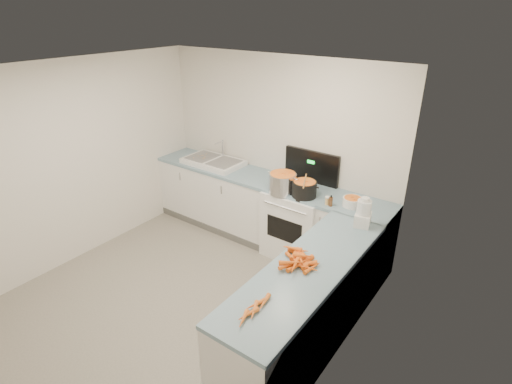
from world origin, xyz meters
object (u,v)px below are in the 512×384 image
Objects in this scene: sink at (213,162)px; black_pot at (304,190)px; spice_jar at (327,201)px; mixing_bowl at (352,202)px; food_processor at (363,214)px; stove at (298,221)px; steel_pot at (283,183)px; extract_bottle at (331,202)px.

sink reaches higher than black_pot.
sink is 1.94m from spice_jar.
spice_jar is at bearing -151.40° from mixing_bowl.
stove is at bearing 157.82° from food_processor.
spice_jar is (0.62, -0.01, -0.06)m from steel_pot.
black_pot is (0.29, 0.03, -0.02)m from steel_pot.
mixing_bowl is 0.45m from food_processor.
food_processor reaches higher than steel_pot.
spice_jar is (-0.05, 0.01, -0.01)m from extract_bottle.
stove is at bearing 135.07° from black_pot.
stove is 0.72m from spice_jar.
black_pot is 0.38m from extract_bottle.
black_pot is at bearing -170.38° from mixing_bowl.
extract_bottle is at bearing 156.08° from food_processor.
extract_bottle is (1.98, -0.21, 0.02)m from sink.
stove reaches higher than steel_pot.
steel_pot is 0.62m from spice_jar.
black_pot is 0.58m from mixing_bowl.
extract_bottle is at bearing -144.01° from mixing_bowl.
food_processor is (0.47, -0.21, 0.08)m from extract_bottle.
black_pot is 0.33m from spice_jar.
steel_pot is at bearing 168.68° from food_processor.
sink is at bearing 178.19° from mixing_bowl.
sink is at bearing 173.95° from spice_jar.
sink is at bearing 170.23° from food_processor.
black_pot is 2.72× the size of extract_bottle.
mixing_bowl is (2.18, -0.07, 0.01)m from sink.
extract_bottle reaches higher than spice_jar.
extract_bottle is 0.05m from spice_jar.
spice_jar is (0.33, -0.04, -0.04)m from black_pot.
steel_pot is at bearing -8.42° from sink.
extract_bottle is (0.67, -0.02, -0.05)m from steel_pot.
sink is 10.12× the size of spice_jar.
black_pot is at bearing 5.35° from steel_pot.
food_processor is at bearing -22.76° from spice_jar.
mixing_bowl is (0.73, -0.05, 0.52)m from stove.
steel_pot is 0.67m from extract_bottle.
stove is 0.62m from steel_pot.
mixing_bowl is 0.25m from extract_bottle.
stove reaches higher than sink.
mixing_bowl is at bearing -4.18° from stove.
sink is 1.32m from steel_pot.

